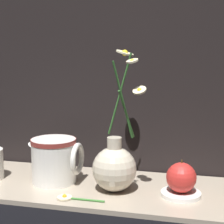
{
  "coord_description": "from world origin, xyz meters",
  "views": [
    {
      "loc": [
        0.23,
        -0.91,
        0.36
      ],
      "look_at": [
        0.01,
        0.0,
        0.21
      ],
      "focal_mm": 60.0,
      "sensor_mm": 36.0,
      "label": 1
    }
  ],
  "objects": [
    {
      "name": "orange_fruit",
      "position": [
        0.18,
        -0.02,
        0.06
      ],
      "size": [
        0.07,
        0.07,
        0.08
      ],
      "color": "red",
      "rests_on": "saucer_plate"
    },
    {
      "name": "ground_plane",
      "position": [
        0.0,
        0.0,
        0.0
      ],
      "size": [
        6.0,
        6.0,
        0.0
      ],
      "primitive_type": "plane",
      "color": "black"
    },
    {
      "name": "shelf",
      "position": [
        0.0,
        0.0,
        0.01
      ],
      "size": [
        0.9,
        0.29,
        0.01
      ],
      "color": "tan",
      "rests_on": "ground_plane"
    },
    {
      "name": "vase_with_flowers",
      "position": [
        0.02,
        -0.02,
        0.08
      ],
      "size": [
        0.14,
        0.14,
        0.36
      ],
      "color": "beige",
      "rests_on": "shelf"
    },
    {
      "name": "ceramic_pitcher",
      "position": [
        -0.15,
        0.0,
        0.08
      ],
      "size": [
        0.15,
        0.12,
        0.13
      ],
      "color": "white",
      "rests_on": "shelf"
    },
    {
      "name": "saucer_plate",
      "position": [
        0.18,
        -0.02,
        0.02
      ],
      "size": [
        0.1,
        0.1,
        0.01
      ],
      "color": "white",
      "rests_on": "shelf"
    },
    {
      "name": "loose_daisy",
      "position": [
        -0.07,
        -0.11,
        0.02
      ],
      "size": [
        0.12,
        0.04,
        0.01
      ],
      "color": "#3D7A33",
      "rests_on": "shelf"
    }
  ]
}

